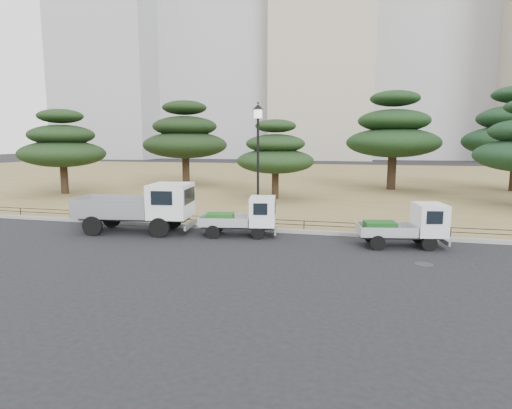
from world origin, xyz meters
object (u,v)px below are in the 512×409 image
(truck_large, at_px, (142,205))
(tarp_pile, at_px, (99,211))
(truck_kei_front, at_px, (244,216))
(truck_kei_rear, at_px, (408,225))
(street_lamp, at_px, (258,145))

(truck_large, relative_size, tarp_pile, 3.29)
(truck_kei_front, xyz_separation_m, truck_kei_rear, (6.57, -0.31, -0.00))
(truck_kei_rear, height_order, street_lamp, street_lamp)
(truck_large, distance_m, truck_kei_rear, 11.16)
(street_lamp, bearing_deg, truck_large, -159.52)
(truck_kei_rear, xyz_separation_m, street_lamp, (-6.31, 1.70, 3.02))
(truck_kei_front, xyz_separation_m, tarp_pile, (-7.95, 1.34, -0.27))
(truck_kei_front, relative_size, tarp_pile, 2.12)
(truck_kei_front, bearing_deg, tarp_pile, 160.12)
(truck_large, bearing_deg, truck_kei_front, -3.04)
(truck_kei_front, xyz_separation_m, street_lamp, (0.26, 1.39, 3.01))
(truck_large, height_order, street_lamp, street_lamp)
(truck_kei_front, distance_m, tarp_pile, 8.06)
(street_lamp, relative_size, tarp_pile, 3.45)
(tarp_pile, bearing_deg, truck_large, -27.56)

